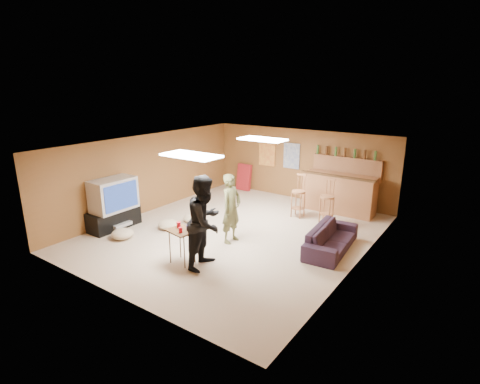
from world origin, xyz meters
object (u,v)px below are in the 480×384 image
Objects in this scene: person_black at (205,222)px; tray_table at (182,246)px; tv_body at (113,194)px; bar_counter at (339,193)px; sofa at (331,238)px; person_olive at (231,209)px.

tray_table is at bearing 101.41° from person_black.
bar_counter is (4.15, 4.45, -0.35)m from tv_body.
bar_counter is at bearing 12.81° from sofa.
tv_body is 0.59× the size of sofa.
tv_body is at bearing 106.24° from sofa.
tray_table is at bearing 130.96° from sofa.
tv_body is 1.53× the size of tray_table.
bar_counter is at bearing 73.34° from tray_table.
person_black is 2.87m from sofa.
tray_table reaches higher than sofa.
person_black is 1.01× the size of sofa.
person_olive is 0.86× the size of person_black.
bar_counter is at bearing -19.80° from person_olive.
tv_body reaches higher than sofa.
person_black reaches higher than tv_body.
person_black is at bearing -4.22° from tv_body.
person_olive is (2.88, 1.03, -0.09)m from tv_body.
tv_body is 5.35m from sofa.
tv_body is at bearing 171.17° from tray_table.
person_olive reaches higher than tv_body.
tray_table is at bearing -106.66° from bar_counter.
sofa is at bearing 45.82° from tray_table.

